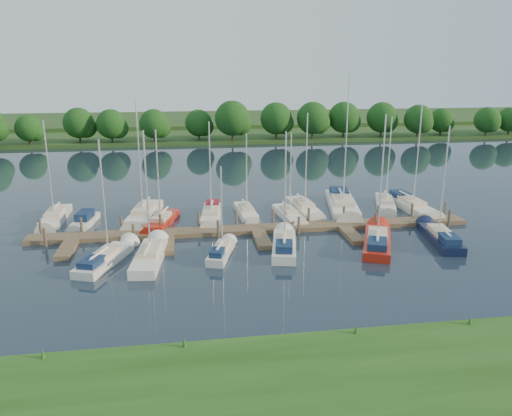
{
  "coord_description": "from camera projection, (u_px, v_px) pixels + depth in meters",
  "views": [
    {
      "loc": [
        -6.48,
        -34.62,
        14.46
      ],
      "look_at": [
        -0.06,
        8.0,
        2.2
      ],
      "focal_mm": 35.0,
      "sensor_mm": 36.0,
      "label": 1
    }
  ],
  "objects": [
    {
      "name": "near_bank",
      "position": [
        336.0,
        393.0,
        22.52
      ],
      "size": [
        90.0,
        10.0,
        0.5
      ],
      "primitive_type": "cube",
      "color": "#224614",
      "rests_on": "ground"
    },
    {
      "name": "dock",
      "position": [
        258.0,
        231.0,
        44.7
      ],
      "size": [
        40.0,
        6.0,
        0.4
      ],
      "color": "brown",
      "rests_on": "ground"
    },
    {
      "name": "sailboat_n_7",
      "position": [
        304.0,
        209.0,
        51.5
      ],
      "size": [
        2.37,
        8.25,
        10.47
      ],
      "rotation": [
        0.0,
        0.0,
        3.2
      ],
      "color": "white",
      "rests_on": "ground"
    },
    {
      "name": "sailboat_n_9",
      "position": [
        385.0,
        205.0,
        53.01
      ],
      "size": [
        3.92,
        7.75,
        9.94
      ],
      "rotation": [
        0.0,
        0.0,
        2.8
      ],
      "color": "white",
      "rests_on": "ground"
    },
    {
      "name": "sailboat_n_5",
      "position": [
        246.0,
        213.0,
        50.08
      ],
      "size": [
        1.91,
        6.7,
        8.63
      ],
      "rotation": [
        0.0,
        0.0,
        3.2
      ],
      "color": "white",
      "rests_on": "ground"
    },
    {
      "name": "far_shore",
      "position": [
        211.0,
        134.0,
        109.06
      ],
      "size": [
        180.0,
        30.0,
        0.6
      ],
      "primitive_type": "cube",
      "color": "#243E18",
      "rests_on": "ground"
    },
    {
      "name": "distant_hill",
      "position": [
        205.0,
        120.0,
        132.73
      ],
      "size": [
        220.0,
        40.0,
        1.4
      ],
      "primitive_type": "cube",
      "color": "#335826",
      "rests_on": "ground"
    },
    {
      "name": "sailboat_n_0",
      "position": [
        55.0,
        218.0,
        48.29
      ],
      "size": [
        1.98,
        7.89,
        10.12
      ],
      "rotation": [
        0.0,
        0.0,
        3.16
      ],
      "color": "white",
      "rests_on": "ground"
    },
    {
      "name": "sailboat_n_10",
      "position": [
        411.0,
        206.0,
        52.3
      ],
      "size": [
        2.59,
        8.98,
        11.39
      ],
      "rotation": [
        0.0,
        0.0,
        3.2
      ],
      "color": "white",
      "rests_on": "ground"
    },
    {
      "name": "treeline",
      "position": [
        228.0,
        122.0,
        96.2
      ],
      "size": [
        147.62,
        10.15,
        8.25
      ],
      "color": "#38281C",
      "rests_on": "ground"
    },
    {
      "name": "sailboat_n_6",
      "position": [
        289.0,
        215.0,
        49.28
      ],
      "size": [
        2.24,
        6.9,
        8.78
      ],
      "rotation": [
        0.0,
        0.0,
        3.25
      ],
      "color": "white",
      "rests_on": "ground"
    },
    {
      "name": "sailboat_n_2",
      "position": [
        144.0,
        216.0,
        49.04
      ],
      "size": [
        3.41,
        9.52,
        12.02
      ],
      "rotation": [
        0.0,
        0.0,
        2.99
      ],
      "color": "white",
      "rests_on": "ground"
    },
    {
      "name": "sailboat_n_8",
      "position": [
        342.0,
        206.0,
        52.39
      ],
      "size": [
        4.54,
        11.55,
        14.38
      ],
      "rotation": [
        0.0,
        0.0,
        2.95
      ],
      "color": "white",
      "rests_on": "ground"
    },
    {
      "name": "sailboat_s_2",
      "position": [
        221.0,
        252.0,
        39.4
      ],
      "size": [
        2.72,
        5.74,
        7.49
      ],
      "rotation": [
        0.0,
        0.0,
        -0.3
      ],
      "color": "white",
      "rests_on": "ground"
    },
    {
      "name": "ground",
      "position": [
        272.0,
        264.0,
        37.81
      ],
      "size": [
        260.0,
        260.0,
        0.0
      ],
      "primitive_type": "plane",
      "color": "#17212F",
      "rests_on": "ground"
    },
    {
      "name": "motorboat",
      "position": [
        85.0,
        222.0,
        47.05
      ],
      "size": [
        2.16,
        5.28,
        1.6
      ],
      "rotation": [
        0.0,
        0.0,
        2.99
      ],
      "color": "white",
      "rests_on": "ground"
    },
    {
      "name": "sailboat_s_5",
      "position": [
        440.0,
        238.0,
        42.63
      ],
      "size": [
        3.0,
        8.04,
        10.23
      ],
      "rotation": [
        0.0,
        0.0,
        -0.17
      ],
      "color": "#0F1633",
      "rests_on": "ground"
    },
    {
      "name": "sailboat_s_4",
      "position": [
        377.0,
        242.0,
        41.71
      ],
      "size": [
        4.84,
        8.73,
        11.26
      ],
      "rotation": [
        0.0,
        0.0,
        -0.4
      ],
      "color": "red",
      "rests_on": "ground"
    },
    {
      "name": "sailboat_n_4",
      "position": [
        212.0,
        215.0,
        49.13
      ],
      "size": [
        2.59,
        7.82,
        9.92
      ],
      "rotation": [
        0.0,
        0.0,
        3.02
      ],
      "color": "white",
      "rests_on": "ground"
    },
    {
      "name": "sailboat_n_3",
      "position": [
        161.0,
        223.0,
        46.97
      ],
      "size": [
        3.28,
        7.37,
        9.39
      ],
      "rotation": [
        0.0,
        0.0,
        2.88
      ],
      "color": "red",
      "rests_on": "ground"
    },
    {
      "name": "sailboat_s_0",
      "position": [
        106.0,
        259.0,
        38.08
      ],
      "size": [
        3.98,
        7.63,
        9.75
      ],
      "rotation": [
        0.0,
        0.0,
        -0.36
      ],
      "color": "white",
      "rests_on": "ground"
    },
    {
      "name": "sailboat_s_1",
      "position": [
        150.0,
        257.0,
        38.49
      ],
      "size": [
        2.67,
        8.16,
        10.46
      ],
      "rotation": [
        0.0,
        0.0,
        -0.11
      ],
      "color": "white",
      "rests_on": "ground"
    },
    {
      "name": "mooring_pilings",
      "position": [
        256.0,
        223.0,
        45.67
      ],
      "size": [
        38.24,
        2.84,
        2.0
      ],
      "color": "#473D33",
      "rests_on": "ground"
    },
    {
      "name": "sailboat_s_3",
      "position": [
        284.0,
        246.0,
        40.73
      ],
      "size": [
        3.18,
        7.82,
        10.06
      ],
      "rotation": [
        0.0,
        0.0,
        -0.21
      ],
      "color": "white",
      "rests_on": "ground"
    }
  ]
}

